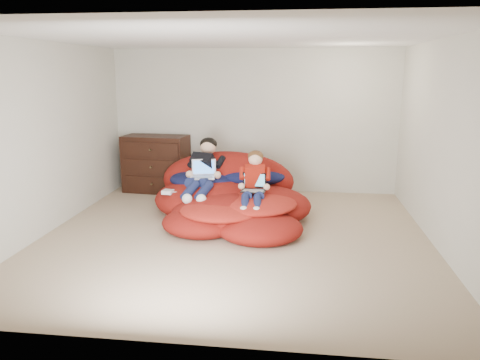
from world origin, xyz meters
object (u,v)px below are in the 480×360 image
Objects in this scene: younger_boy at (254,180)px; laptop_white at (203,173)px; dresser at (156,164)px; laptop_black at (254,186)px; older_boy at (204,168)px; beanbag_pile at (230,198)px.

laptop_white is at bearing 155.56° from younger_boy.
dresser is 1.28× the size of younger_boy.
dresser is 3.37× the size of laptop_black.
dresser is 2.55m from laptop_black.
dresser is 2.54m from younger_boy.
dresser is 2.93× the size of laptop_white.
older_boy reaches higher than younger_boy.
younger_boy is at bearing -41.45° from beanbag_pile.
laptop_white is at bearing -90.00° from older_boy.
older_boy is 0.94m from laptop_black.
older_boy reaches higher than dresser.
laptop_white is (1.12, -1.30, 0.14)m from dresser.
beanbag_pile is 6.22× the size of laptop_white.
dresser is at bearing 139.11° from beanbag_pile.
older_boy is at bearing -46.73° from dresser.
older_boy is at bearing 149.14° from younger_boy.
laptop_white is at bearing 177.92° from beanbag_pile.
laptop_black is (1.91, -1.68, 0.06)m from dresser.
beanbag_pile reaches higher than laptop_black.
dresser reaches higher than beanbag_pile.
dresser is at bearing 139.00° from younger_boy.
laptop_white is 1.15× the size of laptop_black.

